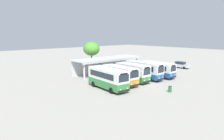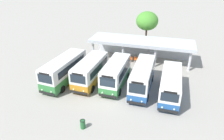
% 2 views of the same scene
% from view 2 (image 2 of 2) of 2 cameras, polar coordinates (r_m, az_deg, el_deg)
% --- Properties ---
extents(ground_plane, '(180.00, 180.00, 0.00)m').
position_cam_2_polar(ground_plane, '(24.08, -0.85, -7.80)').
color(ground_plane, '#A39E93').
extents(city_bus_nearest_orange, '(2.90, 8.00, 3.25)m').
position_cam_2_polar(city_bus_nearest_orange, '(27.28, -12.94, 0.21)').
color(city_bus_nearest_orange, black).
rests_on(city_bus_nearest_orange, ground).
extents(city_bus_second_in_row, '(2.65, 7.21, 3.13)m').
position_cam_2_polar(city_bus_second_in_row, '(26.59, -5.87, -0.08)').
color(city_bus_second_in_row, black).
rests_on(city_bus_second_in_row, ground).
extents(city_bus_middle_cream, '(2.40, 6.84, 3.20)m').
position_cam_2_polar(city_bus_middle_cream, '(25.70, 1.07, -0.85)').
color(city_bus_middle_cream, black).
rests_on(city_bus_middle_cream, ground).
extents(city_bus_fourth_amber, '(2.25, 7.70, 3.22)m').
position_cam_2_polar(city_bus_fourth_amber, '(25.13, 8.36, -1.79)').
color(city_bus_fourth_amber, black).
rests_on(city_bus_fourth_amber, ground).
extents(city_bus_fifth_blue, '(2.30, 7.34, 2.94)m').
position_cam_2_polar(city_bus_fifth_blue, '(24.54, 15.77, -3.69)').
color(city_bus_fifth_blue, black).
rests_on(city_bus_fifth_blue, ground).
extents(terminal_canopy, '(15.97, 4.79, 3.40)m').
position_cam_2_polar(terminal_canopy, '(33.59, 8.12, 7.12)').
color(terminal_canopy, silver).
rests_on(terminal_canopy, ground).
extents(waiting_chair_end_by_column, '(0.46, 0.46, 0.86)m').
position_cam_2_polar(waiting_chair_end_by_column, '(33.16, 3.99, 3.26)').
color(waiting_chair_end_by_column, slate).
rests_on(waiting_chair_end_by_column, ground).
extents(waiting_chair_second_from_end, '(0.46, 0.46, 0.86)m').
position_cam_2_polar(waiting_chair_second_from_end, '(33.06, 5.23, 3.13)').
color(waiting_chair_second_from_end, slate).
rests_on(waiting_chair_second_from_end, ground).
extents(waiting_chair_middle_seat, '(0.46, 0.46, 0.86)m').
position_cam_2_polar(waiting_chair_middle_seat, '(33.00, 6.49, 3.02)').
color(waiting_chair_middle_seat, slate).
rests_on(waiting_chair_middle_seat, ground).
extents(waiting_chair_fourth_seat, '(0.46, 0.46, 0.86)m').
position_cam_2_polar(waiting_chair_fourth_seat, '(32.87, 7.72, 2.85)').
color(waiting_chair_fourth_seat, slate).
rests_on(waiting_chair_fourth_seat, ground).
extents(waiting_chair_fifth_seat, '(0.46, 0.46, 0.86)m').
position_cam_2_polar(waiting_chair_fifth_seat, '(32.72, 8.96, 2.66)').
color(waiting_chair_fifth_seat, slate).
rests_on(waiting_chair_fifth_seat, ground).
extents(roadside_tree_behind_canopy, '(3.85, 3.85, 6.67)m').
position_cam_2_polar(roadside_tree_behind_canopy, '(37.94, 9.60, 13.09)').
color(roadside_tree_behind_canopy, brown).
rests_on(roadside_tree_behind_canopy, ground).
extents(litter_bin_apron, '(0.49, 0.49, 0.90)m').
position_cam_2_polar(litter_bin_apron, '(20.13, -8.01, -14.46)').
color(litter_bin_apron, '#266633').
rests_on(litter_bin_apron, ground).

